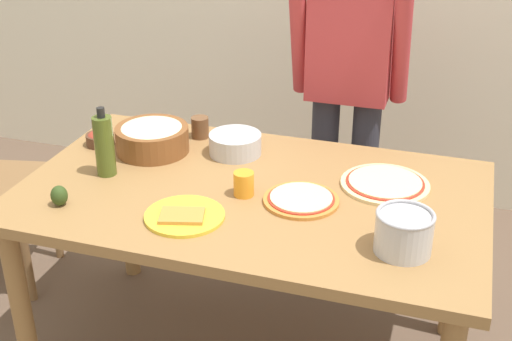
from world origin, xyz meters
TOP-DOWN VIEW (x-y plane):
  - dining_table at (0.00, 0.00)m, footprint 1.60×0.96m
  - person_cook at (0.19, 0.76)m, footprint 0.49×0.25m
  - pizza_raw_on_board at (0.44, 0.17)m, footprint 0.31×0.31m
  - pizza_cooked_on_tray at (0.18, -0.03)m, footprint 0.26×0.26m
  - plate_with_slice at (-0.15, -0.25)m, footprint 0.26×0.26m
  - popcorn_bowl at (-0.46, 0.19)m, footprint 0.28×0.28m
  - mixing_bowl_steel at (-0.15, 0.26)m, footprint 0.20×0.20m
  - small_sauce_bowl at (-0.68, 0.18)m, footprint 0.11×0.11m
  - olive_oil_bottle at (-0.54, -0.04)m, footprint 0.07×0.07m
  - steel_pot at (0.54, -0.23)m, footprint 0.17×0.17m
  - cup_orange at (-0.01, -0.04)m, footprint 0.07×0.07m
  - cup_small_brown at (-0.34, 0.37)m, footprint 0.07×0.07m
  - avocado at (-0.57, -0.29)m, footprint 0.06×0.06m

SIDE VIEW (x-z plane):
  - dining_table at x=0.00m, z-range 0.29..1.05m
  - plate_with_slice at x=-0.15m, z-range 0.76..0.78m
  - pizza_raw_on_board at x=0.44m, z-range 0.76..0.78m
  - pizza_cooked_on_tray at x=0.18m, z-range 0.76..0.78m
  - small_sauce_bowl at x=-0.68m, z-range 0.76..0.82m
  - avocado at x=-0.57m, z-range 0.76..0.83m
  - mixing_bowl_steel at x=-0.15m, z-range 0.76..0.84m
  - cup_orange at x=-0.01m, z-range 0.76..0.84m
  - cup_small_brown at x=-0.34m, z-range 0.76..0.84m
  - popcorn_bowl at x=-0.46m, z-range 0.76..0.88m
  - steel_pot at x=0.54m, z-range 0.76..0.89m
  - olive_oil_bottle at x=-0.54m, z-range 0.75..1.00m
  - person_cook at x=0.19m, z-range 0.13..1.75m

